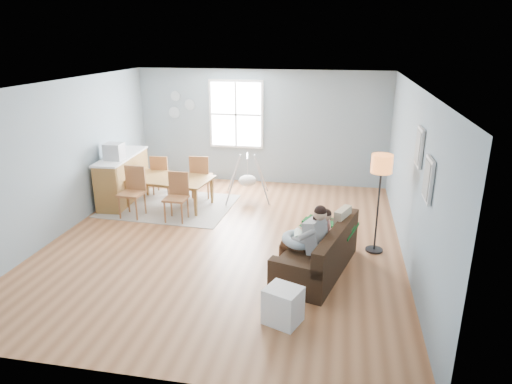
% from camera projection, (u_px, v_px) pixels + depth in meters
% --- Properties ---
extents(room, '(8.40, 9.40, 3.90)m').
position_uv_depth(room, '(223.00, 102.00, 7.28)').
color(room, brown).
extents(window, '(1.32, 0.08, 1.62)m').
position_uv_depth(window, '(236.00, 114.00, 10.86)').
color(window, silver).
rests_on(window, room).
extents(pictures, '(0.05, 1.34, 0.74)m').
position_uv_depth(pictures, '(423.00, 162.00, 5.97)').
color(pictures, silver).
rests_on(pictures, room).
extents(wall_plates, '(0.67, 0.02, 0.66)m').
position_uv_depth(wall_plates, '(180.00, 105.00, 11.05)').
color(wall_plates, '#9FB6BE').
rests_on(wall_plates, room).
extents(sofa, '(1.25, 2.00, 0.75)m').
position_uv_depth(sofa, '(319.00, 255.00, 6.91)').
color(sofa, black).
rests_on(sofa, room).
extents(green_throw, '(1.01, 0.93, 0.04)m').
position_uv_depth(green_throw, '(328.00, 227.00, 7.40)').
color(green_throw, '#114E1E').
rests_on(green_throw, sofa).
extents(beige_pillow, '(0.27, 0.44, 0.43)m').
position_uv_depth(beige_pillow, '(342.00, 221.00, 7.12)').
color(beige_pillow, '#C5B896').
rests_on(beige_pillow, sofa).
extents(father, '(0.87, 0.61, 1.18)m').
position_uv_depth(father, '(307.00, 238.00, 6.62)').
color(father, '#98999B').
rests_on(father, sofa).
extents(nursing_pillow, '(0.62, 0.61, 0.20)m').
position_uv_depth(nursing_pillow, '(298.00, 240.00, 6.69)').
color(nursing_pillow, '#A6BED0').
rests_on(nursing_pillow, father).
extents(infant, '(0.15, 0.35, 0.13)m').
position_uv_depth(infant, '(298.00, 234.00, 6.70)').
color(infant, silver).
rests_on(infant, nursing_pillow).
extents(toddler, '(0.52, 0.32, 0.77)m').
position_uv_depth(toddler, '(320.00, 228.00, 6.97)').
color(toddler, white).
rests_on(toddler, sofa).
extents(floor_lamp, '(0.33, 0.33, 1.66)m').
position_uv_depth(floor_lamp, '(381.00, 172.00, 7.22)').
color(floor_lamp, black).
rests_on(floor_lamp, room).
extents(storage_cube, '(0.53, 0.51, 0.47)m').
position_uv_depth(storage_cube, '(282.00, 305.00, 5.68)').
color(storage_cube, white).
rests_on(storage_cube, room).
extents(rug, '(2.68, 2.08, 0.01)m').
position_uv_depth(rug, '(170.00, 206.00, 9.68)').
color(rug, gray).
rests_on(rug, room).
extents(dining_table, '(1.87, 1.20, 0.62)m').
position_uv_depth(dining_table, '(169.00, 192.00, 9.58)').
color(dining_table, brown).
rests_on(dining_table, rug).
extents(chair_sw, '(0.48, 0.48, 1.00)m').
position_uv_depth(chair_sw, '(133.00, 188.00, 9.01)').
color(chair_sw, brown).
rests_on(chair_sw, rug).
extents(chair_se, '(0.43, 0.43, 0.94)m').
position_uv_depth(chair_se, '(177.00, 193.00, 8.82)').
color(chair_se, brown).
rests_on(chair_se, rug).
extents(chair_nw, '(0.44, 0.44, 0.92)m').
position_uv_depth(chair_nw, '(161.00, 173.00, 10.20)').
color(chair_nw, brown).
rests_on(chair_nw, rug).
extents(chair_ne, '(0.48, 0.48, 0.98)m').
position_uv_depth(chair_ne, '(200.00, 174.00, 9.98)').
color(chair_ne, brown).
rests_on(chair_ne, rug).
extents(counter, '(0.63, 1.84, 1.01)m').
position_uv_depth(counter, '(123.00, 178.00, 9.87)').
color(counter, brown).
rests_on(counter, room).
extents(monitor, '(0.37, 0.35, 0.33)m').
position_uv_depth(monitor, '(114.00, 151.00, 9.33)').
color(monitor, '#ABABB0').
rests_on(monitor, counter).
extents(baby_swing, '(1.12, 1.14, 0.97)m').
position_uv_depth(baby_swing, '(248.00, 180.00, 9.97)').
color(baby_swing, '#ABABB0').
rests_on(baby_swing, room).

